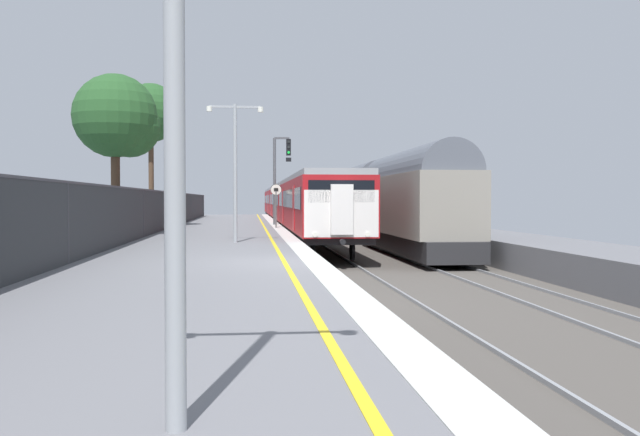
{
  "coord_description": "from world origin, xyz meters",
  "views": [
    {
      "loc": [
        -1.2,
        -16.74,
        1.51
      ],
      "look_at": [
        1.25,
        7.09,
        0.88
      ],
      "focal_mm": 38.8,
      "sensor_mm": 36.0,
      "label": 1
    }
  ],
  "objects_px": {
    "signal_gantry": "(279,170)",
    "background_tree_left": "(149,114)",
    "freight_train_adjacent_track": "(382,199)",
    "speed_limit_sign": "(276,200)",
    "background_tree_centre": "(119,120)",
    "commuter_train_at_platform": "(291,203)",
    "platform_lamp_mid": "(235,160)"
  },
  "relations": [
    {
      "from": "signal_gantry",
      "to": "background_tree_left",
      "type": "height_order",
      "value": "background_tree_left"
    },
    {
      "from": "signal_gantry",
      "to": "background_tree_left",
      "type": "bearing_deg",
      "value": -162.22
    },
    {
      "from": "signal_gantry",
      "to": "background_tree_left",
      "type": "xyz_separation_m",
      "value": [
        -7.35,
        -2.36,
        2.99
      ]
    },
    {
      "from": "commuter_train_at_platform",
      "to": "background_tree_left",
      "type": "bearing_deg",
      "value": -121.49
    },
    {
      "from": "platform_lamp_mid",
      "to": "background_tree_centre",
      "type": "distance_m",
      "value": 7.21
    },
    {
      "from": "commuter_train_at_platform",
      "to": "background_tree_left",
      "type": "xyz_separation_m",
      "value": [
        -8.83,
        -14.42,
        5.03
      ]
    },
    {
      "from": "commuter_train_at_platform",
      "to": "background_tree_left",
      "type": "height_order",
      "value": "background_tree_left"
    },
    {
      "from": "speed_limit_sign",
      "to": "background_tree_centre",
      "type": "xyz_separation_m",
      "value": [
        -6.84,
        -7.49,
        3.35
      ]
    },
    {
      "from": "speed_limit_sign",
      "to": "platform_lamp_mid",
      "type": "relative_size",
      "value": 0.48
    },
    {
      "from": "signal_gantry",
      "to": "background_tree_centre",
      "type": "bearing_deg",
      "value": -120.33
    },
    {
      "from": "freight_train_adjacent_track",
      "to": "signal_gantry",
      "type": "xyz_separation_m",
      "value": [
        -5.49,
        4.53,
        1.74
      ]
    },
    {
      "from": "commuter_train_at_platform",
      "to": "signal_gantry",
      "type": "relative_size",
      "value": 11.2
    },
    {
      "from": "signal_gantry",
      "to": "background_tree_centre",
      "type": "relative_size",
      "value": 0.79
    },
    {
      "from": "commuter_train_at_platform",
      "to": "signal_gantry",
      "type": "distance_m",
      "value": 12.33
    },
    {
      "from": "commuter_train_at_platform",
      "to": "platform_lamp_mid",
      "type": "xyz_separation_m",
      "value": [
        -3.78,
        -29.29,
        1.68
      ]
    },
    {
      "from": "platform_lamp_mid",
      "to": "background_tree_left",
      "type": "relative_size",
      "value": 0.61
    },
    {
      "from": "platform_lamp_mid",
      "to": "background_tree_centre",
      "type": "bearing_deg",
      "value": 134.85
    },
    {
      "from": "signal_gantry",
      "to": "platform_lamp_mid",
      "type": "xyz_separation_m",
      "value": [
        -2.3,
        -17.23,
        -0.36
      ]
    },
    {
      "from": "commuter_train_at_platform",
      "to": "background_tree_centre",
      "type": "height_order",
      "value": "background_tree_centre"
    },
    {
      "from": "freight_train_adjacent_track",
      "to": "platform_lamp_mid",
      "type": "relative_size",
      "value": 5.68
    },
    {
      "from": "freight_train_adjacent_track",
      "to": "background_tree_left",
      "type": "xyz_separation_m",
      "value": [
        -12.84,
        2.17,
        4.73
      ]
    },
    {
      "from": "platform_lamp_mid",
      "to": "background_tree_centre",
      "type": "height_order",
      "value": "background_tree_centre"
    },
    {
      "from": "speed_limit_sign",
      "to": "background_tree_left",
      "type": "distance_m",
      "value": 8.82
    },
    {
      "from": "commuter_train_at_platform",
      "to": "freight_train_adjacent_track",
      "type": "relative_size",
      "value": 2.14
    },
    {
      "from": "freight_train_adjacent_track",
      "to": "speed_limit_sign",
      "type": "distance_m",
      "value": 5.86
    },
    {
      "from": "speed_limit_sign",
      "to": "platform_lamp_mid",
      "type": "bearing_deg",
      "value": -98.85
    },
    {
      "from": "background_tree_left",
      "to": "freight_train_adjacent_track",
      "type": "bearing_deg",
      "value": -9.6
    },
    {
      "from": "freight_train_adjacent_track",
      "to": "background_tree_left",
      "type": "height_order",
      "value": "background_tree_left"
    },
    {
      "from": "speed_limit_sign",
      "to": "freight_train_adjacent_track",
      "type": "bearing_deg",
      "value": 2.78
    },
    {
      "from": "commuter_train_at_platform",
      "to": "background_tree_centre",
      "type": "bearing_deg",
      "value": -109.61
    },
    {
      "from": "signal_gantry",
      "to": "background_tree_centre",
      "type": "height_order",
      "value": "background_tree_centre"
    },
    {
      "from": "commuter_train_at_platform",
      "to": "platform_lamp_mid",
      "type": "distance_m",
      "value": 29.58
    }
  ]
}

